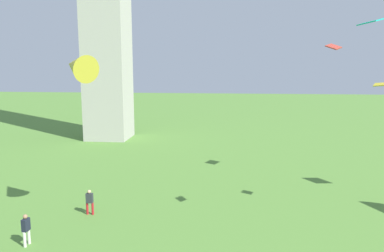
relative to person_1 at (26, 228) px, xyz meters
name	(u,v)px	position (x,y,z in m)	size (l,w,h in m)	color
person_1	(26,228)	(0.00, 0.00, 0.00)	(0.28, 0.51, 1.65)	silver
person_4	(90,201)	(1.72, 4.18, -0.05)	(0.48, 0.25, 1.56)	red
kite_flying_0	(383,84)	(18.32, 4.32, 7.09)	(1.04, 0.96, 0.26)	gold
kite_flying_3	(370,22)	(16.21, 0.78, 9.98)	(1.06, 1.14, 0.30)	#17B2AA
kite_flying_4	(334,47)	(17.41, 11.09, 9.39)	(1.38, 1.44, 0.54)	#B4382A
kite_flying_5	(77,67)	(2.03, 2.55, 8.03)	(2.65, 2.58, 1.74)	gold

